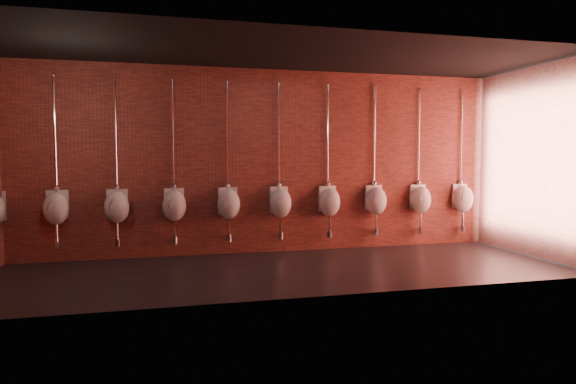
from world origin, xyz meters
The scene contains 11 objects.
ground centered at (0.00, 0.00, 0.00)m, with size 8.50×8.50×0.00m, color black.
room_shell centered at (0.00, 0.00, 2.01)m, with size 8.54×3.04×3.22m.
urinal_1 centered at (-3.46, 1.36, 0.89)m, with size 0.43×0.38×2.72m.
urinal_2 centered at (-2.55, 1.36, 0.89)m, with size 0.43×0.38×2.72m.
urinal_3 centered at (-1.65, 1.36, 0.89)m, with size 0.43×0.38×2.72m.
urinal_4 centered at (-0.74, 1.36, 0.89)m, with size 0.43×0.38×2.72m.
urinal_5 centered at (0.16, 1.36, 0.89)m, with size 0.43×0.38×2.72m.
urinal_6 centered at (1.07, 1.36, 0.89)m, with size 0.43×0.38×2.72m.
urinal_7 centered at (1.97, 1.36, 0.89)m, with size 0.43×0.38×2.72m.
urinal_8 centered at (2.88, 1.36, 0.89)m, with size 0.43×0.38×2.72m.
urinal_9 centered at (3.79, 1.36, 0.89)m, with size 0.43×0.38×2.72m.
Camera 1 is at (-1.96, -7.30, 1.69)m, focal length 32.00 mm.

